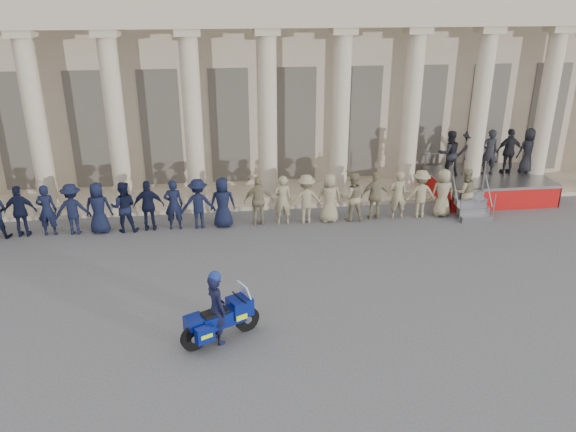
{
  "coord_description": "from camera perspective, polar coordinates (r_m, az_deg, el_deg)",
  "views": [
    {
      "loc": [
        -0.44,
        -11.47,
        7.46
      ],
      "look_at": [
        1.37,
        2.9,
        1.6
      ],
      "focal_mm": 35.0,
      "sensor_mm": 36.0,
      "label": 1
    }
  ],
  "objects": [
    {
      "name": "motorcycle",
      "position": [
        12.99,
        -6.79,
        -10.3
      ],
      "size": [
        1.81,
        1.25,
        1.27
      ],
      "rotation": [
        0.0,
        0.0,
        0.48
      ],
      "color": "black",
      "rests_on": "ground"
    },
    {
      "name": "ground",
      "position": [
        13.69,
        -4.26,
        -11.06
      ],
      "size": [
        90.0,
        90.0,
        0.0
      ],
      "primitive_type": "plane",
      "color": "#4C4C4F",
      "rests_on": "ground"
    },
    {
      "name": "reviewing_stand",
      "position": [
        22.65,
        19.47,
        5.26
      ],
      "size": [
        4.22,
        4.06,
        2.59
      ],
      "color": "gray",
      "rests_on": "ground"
    },
    {
      "name": "building",
      "position": [
        26.38,
        -6.43,
        15.52
      ],
      "size": [
        40.0,
        12.5,
        9.0
      ],
      "color": "tan",
      "rests_on": "ground"
    },
    {
      "name": "rider",
      "position": [
        12.77,
        -7.29,
        -9.17
      ],
      "size": [
        0.64,
        0.73,
        1.78
      ],
      "rotation": [
        0.0,
        0.0,
        2.05
      ],
      "color": "black",
      "rests_on": "ground"
    },
    {
      "name": "officer_rank",
      "position": [
        18.93,
        -11.99,
        1.12
      ],
      "size": [
        21.38,
        0.65,
        1.71
      ],
      "color": "black",
      "rests_on": "ground"
    }
  ]
}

